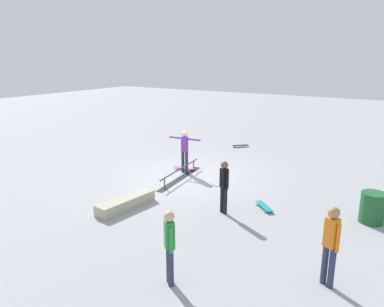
% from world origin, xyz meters
% --- Properties ---
extents(ground_plane, '(60.00, 60.00, 0.00)m').
position_xyz_m(ground_plane, '(0.00, 0.00, 0.00)').
color(ground_plane, '#9E9EA3').
extents(grind_rail, '(2.99, 0.58, 0.39)m').
position_xyz_m(grind_rail, '(0.41, 0.07, 0.17)').
color(grind_rail, black).
rests_on(grind_rail, ground_plane).
extents(skate_ledge, '(1.94, 0.69, 0.31)m').
position_xyz_m(skate_ledge, '(3.39, 0.18, 0.15)').
color(skate_ledge, '#B2A893').
rests_on(skate_ledge, ground_plane).
extents(skater_main, '(0.22, 1.28, 1.59)m').
position_xyz_m(skater_main, '(-0.30, -0.20, 0.92)').
color(skater_main, '#2D3351').
rests_on(skater_main, ground_plane).
extents(skateboard_main, '(0.34, 0.82, 0.09)m').
position_xyz_m(skateboard_main, '(-0.54, -0.40, 0.07)').
color(skateboard_main, '#E05993').
rests_on(skateboard_main, ground_plane).
extents(bystander_orange_shirt, '(0.26, 0.35, 1.60)m').
position_xyz_m(bystander_orange_shirt, '(4.14, 5.92, 0.91)').
color(bystander_orange_shirt, '#2D3351').
rests_on(bystander_orange_shirt, ground_plane).
extents(bystander_black_shirt, '(0.25, 0.33, 1.50)m').
position_xyz_m(bystander_black_shirt, '(2.22, 2.73, 0.85)').
color(bystander_black_shirt, black).
rests_on(bystander_black_shirt, ground_plane).
extents(bystander_green_shirt, '(0.28, 0.30, 1.50)m').
position_xyz_m(bystander_green_shirt, '(5.68, 3.37, 0.85)').
color(bystander_green_shirt, '#2D3351').
rests_on(bystander_green_shirt, ground_plane).
extents(loose_skateboard_teal, '(0.70, 0.72, 0.09)m').
position_xyz_m(loose_skateboard_teal, '(1.34, 3.58, 0.07)').
color(loose_skateboard_teal, teal).
rests_on(loose_skateboard_teal, ground_plane).
extents(loose_skateboard_black, '(0.73, 0.68, 0.09)m').
position_xyz_m(loose_skateboard_black, '(-5.04, -0.09, 0.07)').
color(loose_skateboard_black, black).
rests_on(loose_skateboard_black, ground_plane).
extents(trash_bin, '(0.63, 0.63, 0.82)m').
position_xyz_m(trash_bin, '(0.68, 6.29, 0.41)').
color(trash_bin, '#1E592D').
rests_on(trash_bin, ground_plane).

